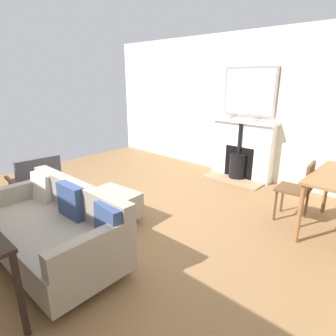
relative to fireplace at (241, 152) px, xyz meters
name	(u,v)px	position (x,y,z in m)	size (l,w,h in m)	color
ground_plane	(120,218)	(2.59, -0.38, -0.50)	(5.59, 6.23, 0.01)	olive
wall_left	(232,106)	(-0.21, -0.38, 0.82)	(0.12, 6.23, 2.61)	silver
fireplace	(241,152)	(0.00, 0.00, 0.00)	(0.60, 1.23, 1.10)	#9E7A5B
mirror_over_mantel	(250,92)	(-0.12, 0.00, 1.09)	(0.04, 1.00, 0.85)	gray
mantel_bowl_near	(230,116)	(-0.03, -0.31, 0.64)	(0.12, 0.12, 0.05)	#9E9384
mantel_bowl_far	(255,120)	(-0.03, 0.20, 0.63)	(0.13, 0.13, 0.04)	#9E9384
sofa	(55,228)	(3.59, -0.15, -0.15)	(0.88, 1.75, 0.77)	#B2B2B7
ottoman	(110,205)	(2.75, -0.35, -0.24)	(0.64, 0.70, 0.41)	#B2B2B7
armchair_accent	(37,179)	(3.16, -1.56, -0.07)	(0.73, 0.64, 0.78)	brown
dining_chair_near_fireplace	(300,187)	(1.04, 1.42, 0.00)	(0.44, 0.44, 0.82)	brown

